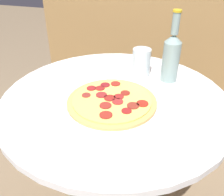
{
  "coord_description": "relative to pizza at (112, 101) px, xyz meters",
  "views": [
    {
      "loc": [
        0.21,
        -0.77,
        1.18
      ],
      "look_at": [
        0.0,
        -0.04,
        0.7
      ],
      "focal_mm": 40.0,
      "sensor_mm": 36.0,
      "label": 1
    }
  ],
  "objects": [
    {
      "name": "napkin",
      "position": [
        -0.1,
        -0.29,
        -0.0
      ],
      "size": [
        0.13,
        0.11,
        0.01
      ],
      "color": "white",
      "rests_on": "table"
    },
    {
      "name": "drinking_glass",
      "position": [
        0.06,
        0.25,
        0.05
      ],
      "size": [
        0.08,
        0.08,
        0.12
      ],
      "color": "silver",
      "rests_on": "table"
    },
    {
      "name": "pizza",
      "position": [
        0.0,
        0.0,
        0.0
      ],
      "size": [
        0.33,
        0.33,
        0.02
      ],
      "color": "tan",
      "rests_on": "table"
    },
    {
      "name": "beer_bottle",
      "position": [
        0.18,
        0.24,
        0.1
      ],
      "size": [
        0.07,
        0.07,
        0.29
      ],
      "color": "gray",
      "rests_on": "table"
    },
    {
      "name": "fence_panel",
      "position": [
        -0.0,
        1.01,
        0.02
      ],
      "size": [
        1.63,
        0.04,
        1.41
      ],
      "color": "olive",
      "rests_on": "ground_plane"
    },
    {
      "name": "table",
      "position": [
        -0.0,
        0.04,
        -0.17
      ],
      "size": [
        0.86,
        0.86,
        0.68
      ],
      "color": "white",
      "rests_on": "ground_plane"
    }
  ]
}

